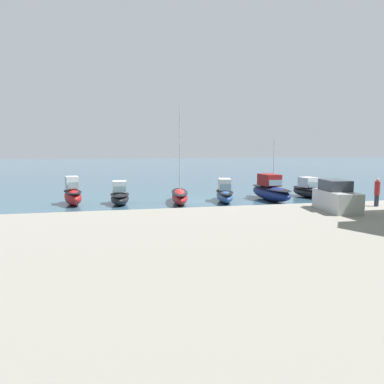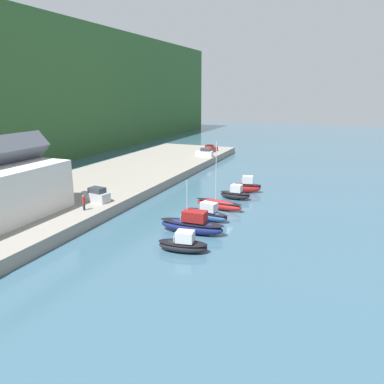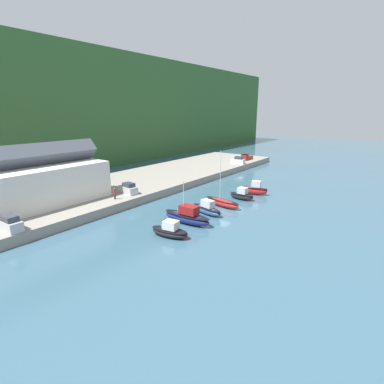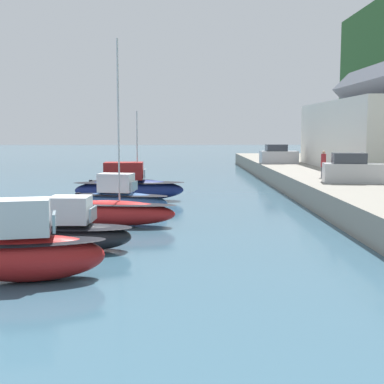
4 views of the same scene
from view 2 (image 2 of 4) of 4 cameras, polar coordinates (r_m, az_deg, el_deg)
name	(u,v)px [view 2 (image 2 of 4)]	position (r m, az deg, el deg)	size (l,w,h in m)	color
ground_plane	(223,214)	(55.31, 4.75, -3.31)	(320.00, 320.00, 0.00)	#385B70
quay_promenade	(83,191)	(66.78, -16.26, 0.09)	(109.20, 22.23, 1.62)	gray
moored_boat_0	(183,244)	(42.31, -1.36, -7.95)	(3.02, 5.93, 2.42)	black
moored_boat_1	(192,225)	(47.46, 0.02, -5.01)	(2.67, 8.56, 6.84)	navy
moored_boat_2	(207,213)	(52.35, 2.36, -3.27)	(3.20, 6.73, 2.56)	#33568E
moored_boat_3	(219,204)	(57.02, 4.11, -1.90)	(2.85, 7.86, 10.43)	red
moored_boat_4	(235,194)	(62.65, 6.59, -0.28)	(2.18, 5.16, 2.48)	black
moored_boat_5	(246,186)	(66.99, 8.25, 0.87)	(2.73, 5.50, 3.00)	red
parked_car_0	(205,153)	(93.64, 1.92, 5.98)	(2.13, 4.33, 2.16)	silver
parked_car_1	(96,195)	(57.02, -14.40, -0.51)	(2.35, 4.41, 2.16)	#B7B7BC
pickup_truck_0	(211,149)	(101.39, 2.88, 6.62)	(4.81, 2.17, 1.90)	maroon
person_on_quay	(84,202)	(53.25, -16.18, -1.54)	(0.40, 0.40, 2.14)	#232838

